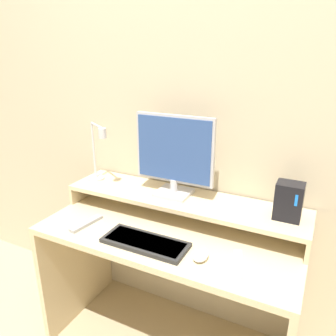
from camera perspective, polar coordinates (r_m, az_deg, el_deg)
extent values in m
cube|color=beige|center=(1.67, 5.19, 10.84)|extent=(6.00, 0.05, 2.50)
cube|color=beige|center=(1.59, 0.21, -11.23)|extent=(1.23, 0.57, 0.03)
cube|color=beige|center=(2.07, -15.38, -15.43)|extent=(0.03, 0.57, 0.68)
cube|color=beige|center=(1.69, 20.79, -25.62)|extent=(0.03, 0.57, 0.68)
cube|color=beige|center=(1.97, -13.84, -3.43)|extent=(0.02, 0.28, 0.09)
cube|color=beige|center=(1.56, 23.49, -11.07)|extent=(0.02, 0.28, 0.09)
cube|color=beige|center=(1.65, 2.44, -5.44)|extent=(1.23, 0.28, 0.02)
cube|color=#BCBCC1|center=(1.67, 1.00, -4.34)|extent=(0.17, 0.16, 0.02)
cylinder|color=#BCBCC1|center=(1.65, 1.01, -3.02)|extent=(0.04, 0.04, 0.06)
cube|color=#B7B7BC|center=(1.59, 1.12, 3.31)|extent=(0.41, 0.02, 0.34)
cube|color=#2D4C8C|center=(1.58, 0.95, 3.21)|extent=(0.38, 0.01, 0.31)
cylinder|color=silver|center=(1.91, -12.43, -1.73)|extent=(0.09, 0.09, 0.01)
cylinder|color=silver|center=(1.86, -12.79, 2.93)|extent=(0.01, 0.01, 0.31)
cylinder|color=silver|center=(1.75, -12.32, 7.24)|extent=(0.13, 0.09, 0.01)
cylinder|color=silver|center=(1.69, -11.36, 5.98)|extent=(0.04, 0.04, 0.05)
cube|color=black|center=(1.50, 20.30, -5.42)|extent=(0.11, 0.09, 0.17)
cube|color=#1972F2|center=(1.45, 21.43, -5.30)|extent=(0.01, 0.00, 0.05)
cube|color=#282828|center=(1.47, -3.98, -12.83)|extent=(0.38, 0.16, 0.02)
cube|color=black|center=(1.47, -3.99, -12.66)|extent=(0.35, 0.12, 0.01)
ellipsoid|color=white|center=(1.38, 5.71, -14.93)|extent=(0.06, 0.09, 0.03)
cube|color=#99999E|center=(1.67, -14.04, -9.35)|extent=(0.06, 0.19, 0.02)
cube|color=white|center=(1.38, 12.03, -15.97)|extent=(0.07, 0.17, 0.02)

